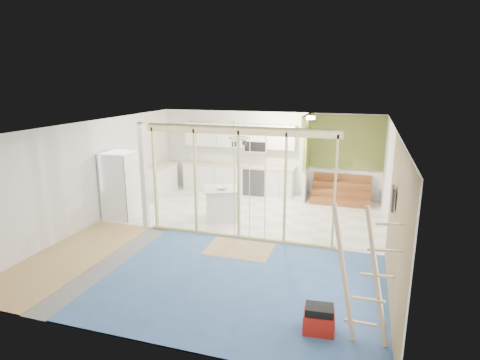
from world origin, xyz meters
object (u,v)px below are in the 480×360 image
(toolbox, at_px, (319,320))
(fridge, at_px, (121,186))
(ladder, at_px, (364,275))
(island, at_px, (221,204))

(toolbox, bearing_deg, fridge, 142.69)
(fridge, bearing_deg, toolbox, -34.56)
(ladder, bearing_deg, island, 152.16)
(ladder, bearing_deg, fridge, 171.68)
(fridge, relative_size, ladder, 0.91)
(fridge, relative_size, toolbox, 3.73)
(toolbox, distance_m, ladder, 0.98)
(fridge, bearing_deg, island, 11.84)
(fridge, xyz_separation_m, island, (2.55, 0.65, -0.46))
(fridge, distance_m, ladder, 7.04)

